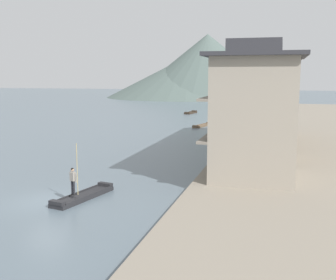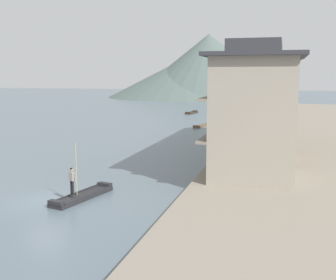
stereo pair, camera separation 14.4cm
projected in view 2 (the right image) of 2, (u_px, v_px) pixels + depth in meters
The scene contains 15 objects.
ground_plane at pixel (45, 201), 24.59m from camera, with size 400.00×400.00×0.00m, color slate.
riverbank_right at pixel (314, 137), 48.77m from camera, with size 18.00×110.00×0.61m, color gray.
boat_foreground_poled at pixel (82, 196), 25.20m from camera, with size 2.06×4.93×0.45m.
boatman_person at pixel (72, 178), 24.23m from camera, with size 0.54×0.35×3.04m.
boat_moored_nearest at pixel (237, 121), 65.50m from camera, with size 1.36×3.75×0.74m.
boat_moored_second at pixel (203, 125), 61.10m from camera, with size 2.15×5.07×0.39m.
boat_moored_third at pixel (221, 134), 51.00m from camera, with size 1.94×4.50×0.69m.
boat_moored_far at pixel (192, 113), 81.99m from camera, with size 1.77×4.50×0.45m.
house_waterfront_nearest at pixel (255, 112), 27.62m from camera, with size 6.34×7.42×8.74m.
house_waterfront_second at pixel (260, 105), 34.07m from camera, with size 6.22×5.80×8.74m.
house_waterfront_tall at pixel (259, 100), 40.30m from camera, with size 5.49×6.37×8.74m.
house_waterfront_narrow at pixel (263, 97), 46.91m from camera, with size 5.39×6.77×8.74m.
hill_far_west at pixel (211, 67), 146.54m from camera, with size 53.04×53.04×20.70m, color slate.
hill_far_centre at pixel (209, 66), 144.15m from camera, with size 53.86×53.86×21.28m, color #4C5B56.
hill_far_east at pixel (189, 77), 144.74m from camera, with size 55.58×55.58×13.94m, color #4C5B56.
Camera 2 is at (13.19, -21.03, 7.25)m, focal length 45.15 mm.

